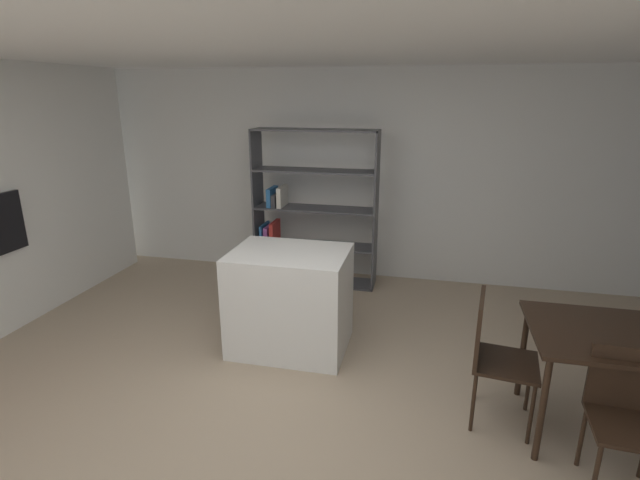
% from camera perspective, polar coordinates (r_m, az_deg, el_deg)
% --- Properties ---
extents(ground_plane, '(10.09, 10.09, 0.00)m').
position_cam_1_polar(ground_plane, '(3.77, -5.65, -20.19)').
color(ground_plane, tan).
extents(ceiling_slab, '(7.33, 6.18, 0.06)m').
position_cam_1_polar(ceiling_slab, '(3.03, -7.22, 23.46)').
color(ceiling_slab, white).
rests_on(ceiling_slab, ground_plane).
extents(back_partition, '(7.33, 0.06, 2.59)m').
position_cam_1_polar(back_partition, '(6.06, 3.29, 7.71)').
color(back_partition, silver).
rests_on(back_partition, ground_plane).
extents(kitchen_island, '(1.04, 0.79, 0.94)m').
position_cam_1_polar(kitchen_island, '(4.41, -3.56, -7.19)').
color(kitchen_island, white).
rests_on(kitchen_island, ground_plane).
extents(open_bookshelf, '(1.50, 0.38, 1.89)m').
position_cam_1_polar(open_bookshelf, '(5.84, -1.63, 3.34)').
color(open_bookshelf, '#4C4C51').
rests_on(open_bookshelf, ground_plane).
extents(dining_table, '(0.95, 0.84, 0.78)m').
position_cam_1_polar(dining_table, '(3.74, 30.92, -10.71)').
color(dining_table, black).
rests_on(dining_table, ground_plane).
extents(dining_chair_near, '(0.44, 0.43, 0.87)m').
position_cam_1_polar(dining_chair_near, '(3.45, 32.81, -16.55)').
color(dining_chair_near, black).
rests_on(dining_chair_near, ground_plane).
extents(dining_chair_island_side, '(0.49, 0.50, 0.95)m').
position_cam_1_polar(dining_chair_island_side, '(3.65, 19.91, -12.11)').
color(dining_chair_island_side, black).
rests_on(dining_chair_island_side, ground_plane).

